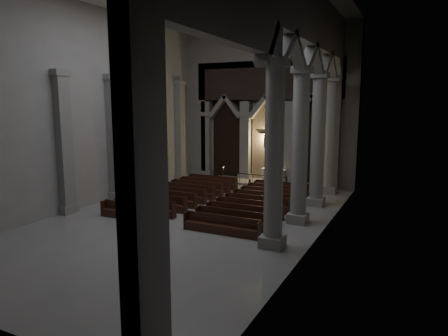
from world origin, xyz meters
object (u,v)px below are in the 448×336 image
(candle_stand_left, at_px, (223,179))
(pews, at_px, (216,201))
(altar_rail, at_px, (252,178))
(altar, at_px, (274,175))
(candle_stand_right, at_px, (298,186))
(worshipper, at_px, (250,187))

(candle_stand_left, relative_size, pews, 0.13)
(altar_rail, bearing_deg, altar, 71.07)
(candle_stand_left, xyz_separation_m, candle_stand_right, (6.13, -0.34, -0.01))
(altar, relative_size, candle_stand_left, 1.55)
(altar, bearing_deg, candle_stand_left, -154.79)
(candle_stand_left, height_order, pews, candle_stand_left)
(worshipper, bearing_deg, altar, 75.72)
(candle_stand_left, distance_m, candle_stand_right, 6.14)
(candle_stand_right, bearing_deg, altar_rail, -173.18)
(candle_stand_left, bearing_deg, candle_stand_right, -3.13)
(altar, relative_size, altar_rail, 0.36)
(altar_rail, bearing_deg, candle_stand_right, 6.82)
(candle_stand_left, distance_m, worshipper, 4.60)
(candle_stand_right, distance_m, worshipper, 3.74)
(altar_rail, height_order, pews, altar_rail)
(altar, xyz_separation_m, altar_rail, (-0.84, -2.44, 0.05))
(pews, relative_size, worshipper, 9.12)
(altar, xyz_separation_m, worshipper, (-0.12, -4.68, -0.11))
(altar, bearing_deg, pews, -95.71)
(altar_rail, height_order, candle_stand_left, candle_stand_left)
(altar_rail, distance_m, candle_stand_left, 2.90)
(altar_rail, distance_m, pews, 5.95)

